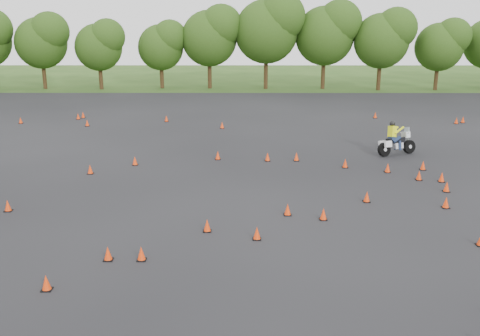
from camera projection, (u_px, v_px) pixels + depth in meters
name	position (u px, v px, depth m)	size (l,w,h in m)	color
ground	(240.00, 227.00, 20.20)	(140.00, 140.00, 0.00)	#2D5119
asphalt_pad	(240.00, 180.00, 25.97)	(62.00, 62.00, 0.00)	black
treeline	(271.00, 49.00, 52.40)	(86.96, 32.66, 11.01)	#284513
traffic_cones	(263.00, 181.00, 25.10)	(36.72, 32.60, 0.45)	#F73B0A
rider_yellow	(398.00, 138.00, 30.48)	(2.54, 0.78, 1.96)	yellow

